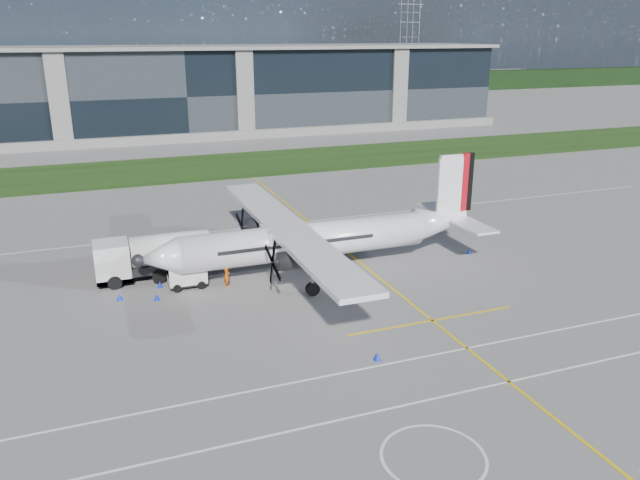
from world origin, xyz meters
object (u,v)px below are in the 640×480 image
Objects in this scene: ground_crew_person at (227,273)px; pylon_east at (409,42)px; turboprop_aircraft at (318,219)px; safety_cone_tail at (469,251)px; fuel_tanker_truck at (145,258)px; safety_cone_nose_port at (157,297)px; safety_cone_stbdwing at (241,223)px; safety_cone_portwing at (377,356)px; baggage_tug at (187,276)px; safety_cone_nose_stbd at (160,284)px; safety_cone_fwd at (119,297)px.

pylon_east is at bearing -31.52° from ground_crew_person.
turboprop_aircraft is 13.38× the size of ground_crew_person.
ground_crew_person reaches higher than safety_cone_tail.
turboprop_aircraft is 13.36m from fuel_tanker_truck.
safety_cone_nose_port is (0.23, -4.35, -1.44)m from fuel_tanker_truck.
safety_cone_stbdwing is 28.41m from safety_cone_portwing.
pylon_east is at bearing 56.44° from baggage_tug.
safety_cone_stbdwing is (-88.61, -130.97, -14.75)m from pylon_east.
fuel_tanker_truck reaches higher than safety_cone_nose_stbd.
safety_cone_stbdwing is (4.62, 14.70, -0.81)m from ground_crew_person.
pylon_east is 60.00× the size of safety_cone_portwing.
baggage_tug is at bearing 119.54° from safety_cone_portwing.
safety_cone_nose_stbd is at bearing 77.41° from safety_cone_nose_port.
safety_cone_portwing is (5.64, -13.70, -0.81)m from ground_crew_person.
safety_cone_portwing is (11.01, -17.43, -1.44)m from fuel_tanker_truck.
safety_cone_nose_port is 1.00× the size of safety_cone_portwing.
baggage_tug is 4.97m from safety_cone_fwd.
safety_cone_tail is at bearing -3.85° from safety_cone_nose_stbd.
safety_cone_tail is (16.12, -14.80, 0.00)m from safety_cone_stbdwing.
fuel_tanker_truck is 18.07× the size of safety_cone_nose_port.
turboprop_aircraft is at bearing 176.81° from safety_cone_tail.
safety_cone_portwing is 1.00× the size of safety_cone_fwd.
safety_cone_fwd is (-2.93, -1.33, 0.00)m from safety_cone_nose_stbd.
fuel_tanker_truck is at bearing 92.98° from safety_cone_nose_port.
safety_cone_portwing is (-15.10, -13.59, 0.00)m from safety_cone_tail.
pylon_east is at bearing 56.08° from safety_cone_nose_port.
turboprop_aircraft is at bearing 5.75° from safety_cone_nose_port.
fuel_tanker_truck is 18.07× the size of safety_cone_stbdwing.
ground_crew_person is at bearing -34.77° from fuel_tanker_truck.
pylon_east is 158.82m from safety_cone_stbdwing.
safety_cone_tail is at bearing -8.36° from fuel_tanker_truck.
ground_crew_person is (-93.23, -145.67, -13.94)m from pylon_east.
turboprop_aircraft is 14.99m from safety_cone_portwing.
ground_crew_person is at bearing -20.95° from baggage_tug.
ground_crew_person reaches higher than safety_cone_portwing.
safety_cone_tail is (23.46, -1.14, -0.63)m from baggage_tug.
fuel_tanker_truck is at bearing 108.75° from safety_cone_nose_stbd.
baggage_tug is 2.91m from ground_crew_person.
safety_cone_nose_stbd is (-1.94, 0.57, -0.63)m from baggage_tug.
safety_cone_portwing is (10.79, -13.08, 0.00)m from safety_cone_nose_port.
ground_crew_person is at bearing -2.12° from safety_cone_fwd.
safety_cone_portwing is (1.02, -28.39, 0.00)m from safety_cone_stbdwing.
turboprop_aircraft reaches higher than safety_cone_stbdwing.
safety_cone_nose_stbd and safety_cone_stbdwing have the same top height.
safety_cone_nose_stbd is at bearing -125.32° from safety_cone_stbdwing.
safety_cone_portwing is at bearing -87.95° from safety_cone_stbdwing.
safety_cone_nose_port is at bearing -123.92° from pylon_east.
safety_cone_fwd is at bearing 88.98° from ground_crew_person.
turboprop_aircraft is 13.20m from safety_cone_nose_port.
safety_cone_tail and safety_cone_portwing have the same top height.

